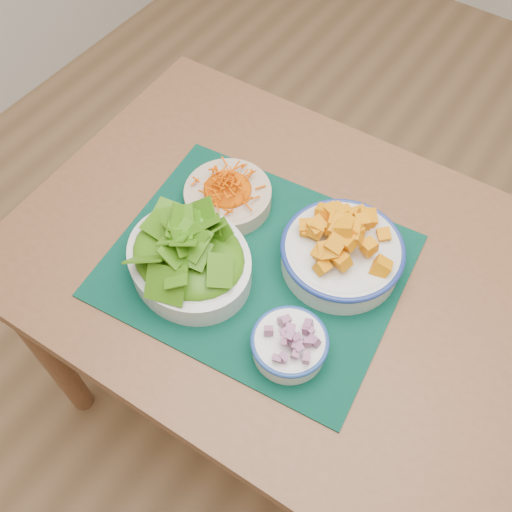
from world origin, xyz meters
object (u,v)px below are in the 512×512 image
Objects in this scene: placemat at (256,265)px; table at (303,294)px; onion_bowl at (290,343)px; carrot_bowl at (228,193)px; lettuce_bowl at (188,254)px; squash_bowl at (343,248)px.

table is at bearing 24.84° from placemat.
onion_bowl reaches higher than placemat.
carrot_bowl reaches higher than onion_bowl.
placemat is at bearing 56.16° from lettuce_bowl.
squash_bowl is 0.21m from onion_bowl.
onion_bowl is (0.02, -0.21, -0.02)m from squash_bowl.
carrot_bowl is 0.77× the size of squash_bowl.
carrot_bowl is at bearing 143.69° from onion_bowl.
lettuce_bowl is at bearing -77.24° from carrot_bowl.
lettuce_bowl reaches higher than carrot_bowl.
squash_bowl is 2.02× the size of onion_bowl.
carrot_bowl reaches higher than table.
squash_bowl reaches higher than onion_bowl.
squash_bowl is 0.95× the size of lettuce_bowl.
table is 8.47× the size of onion_bowl.
table is 0.14m from placemat.
squash_bowl is at bearing 39.51° from table.
squash_bowl is at bearing 94.92° from onion_bowl.
table is at bearing -10.67° from carrot_bowl.
carrot_bowl is (-0.22, 0.04, 0.14)m from table.
table is at bearing 51.80° from lettuce_bowl.
onion_bowl is (0.24, -0.03, -0.02)m from lettuce_bowl.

